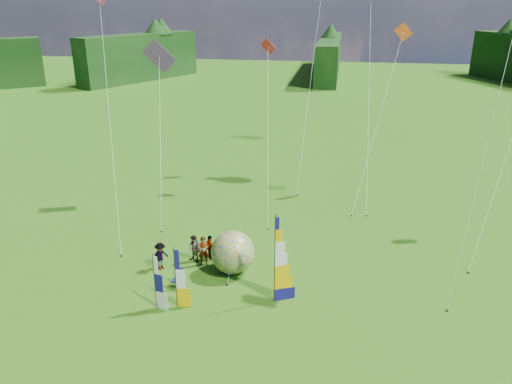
% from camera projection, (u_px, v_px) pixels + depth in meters
% --- Properties ---
extents(ground, '(220.00, 220.00, 0.00)m').
position_uv_depth(ground, '(263.00, 333.00, 23.43)').
color(ground, '#3C6517').
rests_on(ground, ground).
extents(treeline_ring, '(210.00, 210.00, 8.00)m').
position_uv_depth(treeline_ring, '(263.00, 257.00, 21.98)').
color(treeline_ring, black).
rests_on(treeline_ring, ground).
extents(feather_banner_main, '(1.21, 0.63, 4.76)m').
position_uv_depth(feather_banner_main, '(275.00, 261.00, 25.02)').
color(feather_banner_main, navy).
rests_on(feather_banner_main, ground).
extents(side_banner_left, '(0.92, 0.20, 3.27)m').
position_uv_depth(side_banner_left, '(176.00, 279.00, 24.80)').
color(side_banner_left, '#DEAC00').
rests_on(side_banner_left, ground).
extents(side_banner_far, '(0.89, 0.31, 2.99)m').
position_uv_depth(side_banner_far, '(155.00, 282.00, 24.76)').
color(side_banner_far, white).
rests_on(side_banner_far, ground).
extents(bol_inflatable, '(2.87, 2.87, 2.49)m').
position_uv_depth(bol_inflatable, '(233.00, 252.00, 28.22)').
color(bol_inflatable, navy).
rests_on(bol_inflatable, ground).
extents(spectator_a, '(0.75, 0.61, 1.78)m').
position_uv_depth(spectator_a, '(204.00, 251.00, 29.10)').
color(spectator_a, '#66594C').
rests_on(spectator_a, ground).
extents(spectator_b, '(0.92, 0.74, 1.70)m').
position_uv_depth(spectator_b, '(194.00, 249.00, 29.45)').
color(spectator_b, '#66594C').
rests_on(spectator_b, ground).
extents(spectator_c, '(0.92, 1.12, 1.67)m').
position_uv_depth(spectator_c, '(160.00, 256.00, 28.66)').
color(spectator_c, '#66594C').
rests_on(spectator_c, ground).
extents(spectator_d, '(0.86, 0.94, 1.55)m').
position_uv_depth(spectator_d, '(210.00, 248.00, 29.77)').
color(spectator_d, '#66594C').
rests_on(spectator_d, ground).
extents(camp_chair, '(0.65, 0.65, 1.04)m').
position_uv_depth(camp_chair, '(178.00, 279.00, 26.92)').
color(camp_chair, '#0A0C42').
rests_on(camp_chair, ground).
extents(kite_whale, '(6.34, 15.95, 17.60)m').
position_uv_depth(kite_whale, '(370.00, 80.00, 38.37)').
color(kite_whale, black).
rests_on(kite_whale, ground).
extents(kite_rainbow_delta, '(6.19, 10.87, 12.90)m').
position_uv_depth(kite_rainbow_delta, '(159.00, 126.00, 34.35)').
color(kite_rainbow_delta, '#CE4232').
rests_on(kite_rainbow_delta, ground).
extents(kite_parafoil, '(9.43, 11.58, 20.41)m').
position_uv_depth(kite_parafoil, '(497.00, 97.00, 24.09)').
color(kite_parafoil, '#B41D10').
rests_on(kite_parafoil, ground).
extents(small_kite_red, '(6.46, 11.88, 12.28)m').
position_uv_depth(small_kite_red, '(268.00, 125.00, 36.06)').
color(small_kite_red, red).
rests_on(small_kite_red, ground).
extents(small_kite_orange, '(8.10, 11.02, 13.54)m').
position_uv_depth(small_kite_orange, '(379.00, 113.00, 36.70)').
color(small_kite_orange, '#FF5622').
rests_on(small_kite_orange, ground).
extents(small_kite_yellow, '(7.69, 10.89, 12.12)m').
position_uv_depth(small_kite_yellow, '(506.00, 154.00, 29.52)').
color(small_kite_yellow, yellow).
rests_on(small_kite_yellow, ground).
extents(small_kite_pink, '(5.11, 8.62, 15.82)m').
position_uv_depth(small_kite_pink, '(109.00, 116.00, 30.68)').
color(small_kite_pink, '#F54E9A').
rests_on(small_kite_pink, ground).
extents(small_kite_green, '(3.45, 11.91, 19.46)m').
position_uv_depth(small_kite_green, '(312.00, 64.00, 40.54)').
color(small_kite_green, '#12C426').
rests_on(small_kite_green, ground).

